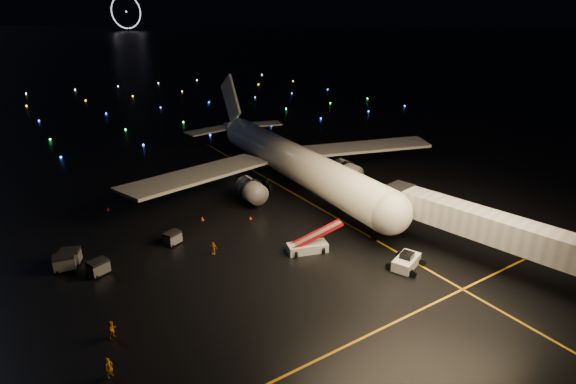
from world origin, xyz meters
The scene contains 19 objects.
ground centered at (0.00, 300.00, 0.00)m, with size 2000.00×2000.00×0.00m, color black.
lane_centre centered at (12.00, 15.00, 0.01)m, with size 0.25×80.00×0.02m, color orange.
lane_cross centered at (-5.00, -10.00, 0.01)m, with size 60.00×0.25×0.02m, color orange.
airliner centered at (13.34, 26.43, 7.69)m, with size 54.31×51.60×15.39m, color beige, non-canonical shape.
pushback_tug centered at (10.31, -3.75, 0.91)m, with size 3.82×2.00×1.82m, color silver.
belt_loader centered at (3.14, 5.18, 1.68)m, with size 6.95×1.89×3.37m, color silver, non-canonical shape.
crew_a centered at (-21.25, -2.65, 0.89)m, with size 0.65×0.43×1.79m, color orange.
crew_b centered at (-19.93, 1.97, 0.84)m, with size 0.82×0.64×1.68m, color orange.
crew_c centered at (-6.47, 10.75, 0.78)m, with size 0.92×0.38×1.57m, color orange.
safety_cone_0 centered at (1.80, 16.87, 0.25)m, with size 0.44×0.44×0.50m, color #F14314.
safety_cone_1 centered at (6.89, 24.06, 0.24)m, with size 0.43×0.43×0.49m, color #F14314.
safety_cone_2 centered at (-3.94, 20.13, 0.28)m, with size 0.48×0.48×0.55m, color #F14314.
safety_cone_3 centered at (-14.04, 30.62, 0.26)m, with size 0.46×0.46×0.52m, color #F14314.
ferris_wheel centered at (170.00, 720.00, 26.00)m, with size 50.00×4.00×52.00m, color black, non-canonical shape.
taxiway_lights centered at (0.00, 106.00, 0.18)m, with size 164.00×92.00×0.36m, color black, non-canonical shape.
baggage_cart_0 centered at (-9.65, 15.69, 0.82)m, with size 1.93×1.35×1.64m, color gray.
baggage_cart_1 centered at (-18.74, 13.42, 0.85)m, with size 1.99×1.39×1.69m, color gray.
baggage_cart_2 centered at (-20.92, 17.56, 0.89)m, with size 2.10×1.47×1.78m, color gray.
baggage_cart_3 centered at (-21.70, 16.38, 0.93)m, with size 2.19×1.54×1.87m, color gray.
Camera 1 is at (-24.42, -33.03, 26.49)m, focal length 28.00 mm.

